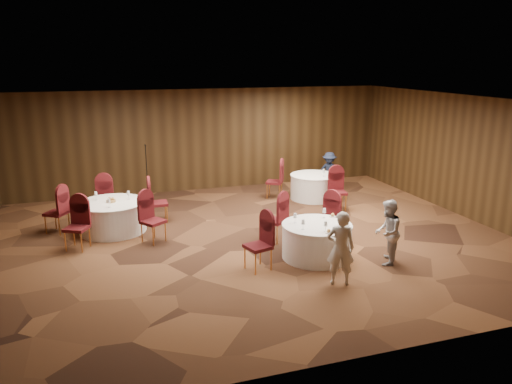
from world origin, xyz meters
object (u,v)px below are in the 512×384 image
object	(u,v)px
table_main	(316,241)
table_right	(313,186)
man_c	(329,171)
woman_a	(341,248)
woman_b	(387,232)
table_left	(112,216)
mic_stand	(148,185)

from	to	relation	value
table_main	table_right	world-z (taller)	same
table_main	table_right	xyz separation A→B (m)	(1.86, 4.24, 0.00)
man_c	table_right	bearing A→B (deg)	-103.04
woman_a	woman_b	distance (m)	1.49
table_right	table_left	bearing A→B (deg)	-169.02
table_main	mic_stand	distance (m)	6.17
woman_a	man_c	distance (m)	6.94
table_left	mic_stand	size ratio (longest dim) A/B	0.96
table_left	man_c	distance (m)	7.06
table_right	woman_b	bearing A→B (deg)	-97.19
mic_stand	man_c	world-z (taller)	mic_stand
mic_stand	man_c	xyz separation A→B (m)	(5.67, -0.45, 0.11)
mic_stand	man_c	distance (m)	5.69
table_left	table_main	bearing A→B (deg)	-37.40
mic_stand	woman_b	xyz separation A→B (m)	(4.16, -6.18, 0.17)
table_right	mic_stand	size ratio (longest dim) A/B	0.82
table_main	woman_a	world-z (taller)	woman_a
table_right	man_c	distance (m)	1.19
table_main	woman_a	xyz separation A→B (m)	(-0.13, -1.32, 0.34)
table_main	woman_b	distance (m)	1.47
mic_stand	woman_b	bearing A→B (deg)	-56.05
woman_a	table_right	bearing A→B (deg)	-88.72
woman_a	man_c	xyz separation A→B (m)	(2.88, 6.31, -0.10)
table_left	table_right	distance (m)	6.02
table_left	mic_stand	xyz separation A→B (m)	(1.12, 2.34, 0.13)
mic_stand	table_left	bearing A→B (deg)	-115.48
table_right	mic_stand	bearing A→B (deg)	165.96
table_left	table_right	xyz separation A→B (m)	(5.91, 1.15, -0.00)
man_c	woman_a	bearing A→B (deg)	-77.98
table_left	woman_b	xyz separation A→B (m)	(5.28, -3.84, 0.30)
table_left	woman_a	distance (m)	5.91
mic_stand	man_c	size ratio (longest dim) A/B	1.38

